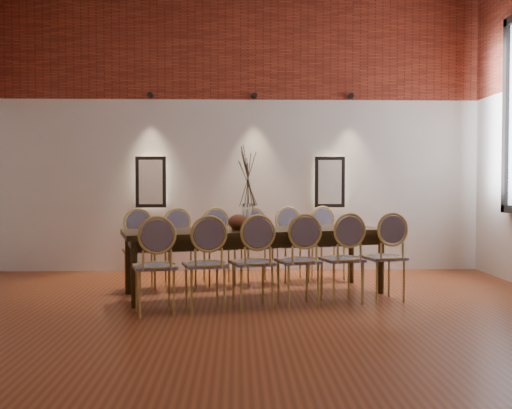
{
  "coord_description": "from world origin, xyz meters",
  "views": [
    {
      "loc": [
        -0.05,
        -5.27,
        1.28
      ],
      "look_at": [
        0.15,
        1.21,
        1.05
      ],
      "focal_mm": 42.0,
      "sensor_mm": 36.0,
      "label": 1
    }
  ],
  "objects_px": {
    "chair_far_d": "(257,246)",
    "chair_far_f": "(328,244)",
    "chair_far_b": "(180,249)",
    "chair_far_e": "(293,245)",
    "chair_near_e": "(342,259)",
    "chair_far_a": "(140,250)",
    "dining_table": "(255,262)",
    "chair_near_a": "(155,266)",
    "bowl": "(239,222)",
    "vase": "(248,216)",
    "chair_near_d": "(298,261)",
    "chair_far_c": "(219,247)",
    "chair_near_b": "(205,264)",
    "chair_near_f": "(383,257)",
    "chair_near_c": "(252,262)",
    "book": "(244,228)"
  },
  "relations": [
    {
      "from": "chair_far_d",
      "to": "chair_far_f",
      "type": "bearing_deg",
      "value": -180.0
    },
    {
      "from": "chair_far_b",
      "to": "chair_far_e",
      "type": "xyz_separation_m",
      "value": [
        1.44,
        0.38,
        0.0
      ]
    },
    {
      "from": "chair_far_b",
      "to": "chair_near_e",
      "type": "bearing_deg",
      "value": 134.46
    },
    {
      "from": "chair_far_a",
      "to": "dining_table",
      "type": "bearing_deg",
      "value": 148.56
    },
    {
      "from": "chair_near_e",
      "to": "chair_far_a",
      "type": "bearing_deg",
      "value": 142.61
    },
    {
      "from": "chair_near_a",
      "to": "bowl",
      "type": "distance_m",
      "value": 1.31
    },
    {
      "from": "chair_far_e",
      "to": "vase",
      "type": "relative_size",
      "value": 3.13
    },
    {
      "from": "chair_near_d",
      "to": "chair_far_e",
      "type": "relative_size",
      "value": 1.0
    },
    {
      "from": "chair_near_d",
      "to": "chair_far_c",
      "type": "xyz_separation_m",
      "value": [
        -0.86,
        1.34,
        0.0
      ]
    },
    {
      "from": "bowl",
      "to": "chair_far_a",
      "type": "bearing_deg",
      "value": 156.57
    },
    {
      "from": "chair_near_b",
      "to": "vase",
      "type": "bearing_deg",
      "value": 48.98
    },
    {
      "from": "chair_far_d",
      "to": "chair_far_e",
      "type": "xyz_separation_m",
      "value": [
        0.48,
        0.13,
        0.0
      ]
    },
    {
      "from": "chair_near_f",
      "to": "chair_far_a",
      "type": "height_order",
      "value": "same"
    },
    {
      "from": "chair_near_a",
      "to": "chair_far_a",
      "type": "distance_m",
      "value": 1.52
    },
    {
      "from": "chair_near_a",
      "to": "chair_near_c",
      "type": "relative_size",
      "value": 1.0
    },
    {
      "from": "chair_near_d",
      "to": "chair_near_e",
      "type": "distance_m",
      "value": 0.5
    },
    {
      "from": "chair_near_b",
      "to": "bowl",
      "type": "distance_m",
      "value": 0.96
    },
    {
      "from": "chair_near_e",
      "to": "chair_far_c",
      "type": "distance_m",
      "value": 1.81
    },
    {
      "from": "dining_table",
      "to": "book",
      "type": "relative_size",
      "value": 11.45
    },
    {
      "from": "dining_table",
      "to": "chair_near_f",
      "type": "distance_m",
      "value": 1.46
    },
    {
      "from": "chair_far_d",
      "to": "book",
      "type": "relative_size",
      "value": 3.62
    },
    {
      "from": "chair_near_f",
      "to": "vase",
      "type": "xyz_separation_m",
      "value": [
        -1.47,
        0.4,
        0.43
      ]
    },
    {
      "from": "bowl",
      "to": "book",
      "type": "bearing_deg",
      "value": 54.76
    },
    {
      "from": "chair_far_e",
      "to": "book",
      "type": "height_order",
      "value": "chair_far_e"
    },
    {
      "from": "chair_near_e",
      "to": "chair_near_b",
      "type": "bearing_deg",
      "value": 180.0
    },
    {
      "from": "chair_near_e",
      "to": "book",
      "type": "distance_m",
      "value": 1.2
    },
    {
      "from": "chair_near_f",
      "to": "vase",
      "type": "height_order",
      "value": "vase"
    },
    {
      "from": "chair_far_f",
      "to": "vase",
      "type": "relative_size",
      "value": 3.13
    },
    {
      "from": "chair_far_c",
      "to": "chair_far_d",
      "type": "distance_m",
      "value": 0.5
    },
    {
      "from": "dining_table",
      "to": "chair_far_f",
      "type": "relative_size",
      "value": 3.17
    },
    {
      "from": "chair_far_e",
      "to": "book",
      "type": "distance_m",
      "value": 1.18
    },
    {
      "from": "chair_near_c",
      "to": "chair_near_d",
      "type": "height_order",
      "value": "same"
    },
    {
      "from": "chair_near_d",
      "to": "chair_near_f",
      "type": "distance_m",
      "value": 0.99
    },
    {
      "from": "dining_table",
      "to": "chair_far_c",
      "type": "relative_size",
      "value": 3.17
    },
    {
      "from": "dining_table",
      "to": "chair_far_c",
      "type": "bearing_deg",
      "value": 108.11
    },
    {
      "from": "chair_far_e",
      "to": "vase",
      "type": "bearing_deg",
      "value": 42.46
    },
    {
      "from": "dining_table",
      "to": "chair_near_e",
      "type": "bearing_deg",
      "value": -45.54
    },
    {
      "from": "chair_near_c",
      "to": "chair_far_c",
      "type": "height_order",
      "value": "same"
    },
    {
      "from": "dining_table",
      "to": "chair_near_b",
      "type": "height_order",
      "value": "chair_near_b"
    },
    {
      "from": "chair_far_a",
      "to": "chair_near_e",
      "type": "bearing_deg",
      "value": 142.61
    },
    {
      "from": "chair_near_d",
      "to": "bowl",
      "type": "height_order",
      "value": "chair_near_d"
    },
    {
      "from": "chair_near_d",
      "to": "chair_far_c",
      "type": "relative_size",
      "value": 1.0
    },
    {
      "from": "chair_far_a",
      "to": "chair_near_d",
      "type": "bearing_deg",
      "value": 134.46
    },
    {
      "from": "chair_near_f",
      "to": "chair_far_c",
      "type": "bearing_deg",
      "value": 134.46
    },
    {
      "from": "chair_far_c",
      "to": "vase",
      "type": "height_order",
      "value": "vase"
    },
    {
      "from": "chair_far_a",
      "to": "chair_far_e",
      "type": "distance_m",
      "value": 1.98
    },
    {
      "from": "chair_near_d",
      "to": "chair_far_a",
      "type": "bearing_deg",
      "value": 134.46
    },
    {
      "from": "chair_near_a",
      "to": "chair_near_f",
      "type": "relative_size",
      "value": 1.0
    },
    {
      "from": "chair_near_a",
      "to": "chair_far_b",
      "type": "height_order",
      "value": "same"
    },
    {
      "from": "chair_far_b",
      "to": "chair_far_e",
      "type": "relative_size",
      "value": 1.0
    }
  ]
}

